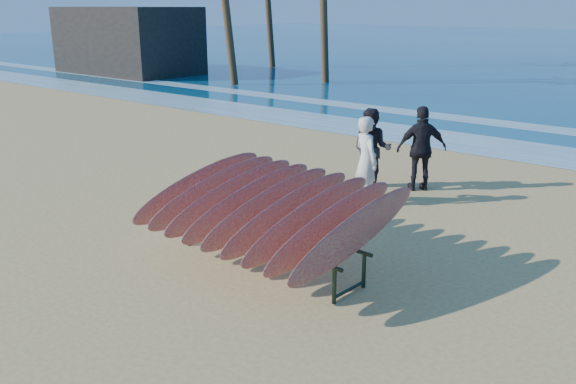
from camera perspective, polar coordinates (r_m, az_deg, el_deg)
name	(u,v)px	position (r m, az deg, el deg)	size (l,w,h in m)	color
ground	(254,265)	(9.13, -3.21, -6.86)	(120.00, 120.00, 0.00)	tan
foam_near	(504,148)	(17.48, 19.55, 3.90)	(160.00, 160.00, 0.00)	white
foam_far	(546,129)	(20.75, 22.96, 5.48)	(160.00, 160.00, 0.00)	white
surfboard_rack	(269,208)	(8.82, -1.81, -1.49)	(3.31, 2.88, 1.45)	black
person_white	(366,161)	(11.75, 7.32, 2.93)	(0.62, 0.41, 1.71)	silver
person_dark_a	(372,149)	(12.73, 7.85, 3.97)	(0.82, 0.64, 1.70)	black
person_dark_b	(422,149)	(12.83, 12.39, 3.98)	(1.03, 0.43, 1.76)	black
building	(128,40)	(36.47, -14.77, 13.56)	(8.13, 4.51, 3.61)	#2D2823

